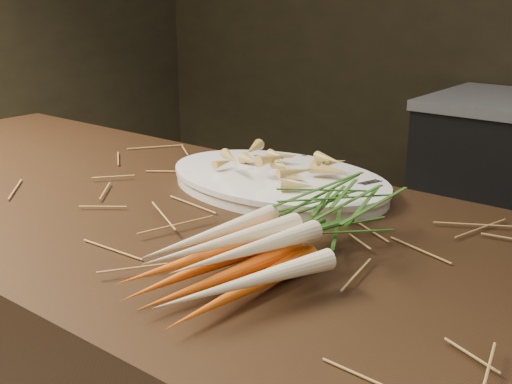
{
  "coord_description": "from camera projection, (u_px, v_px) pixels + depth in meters",
  "views": [
    {
      "loc": [
        0.47,
        -0.4,
        1.25
      ],
      "look_at": [
        -0.11,
        0.31,
        0.96
      ],
      "focal_mm": 45.0,
      "sensor_mm": 36.0,
      "label": 1
    }
  ],
  "objects": [
    {
      "name": "root_veg_bunch",
      "position": [
        299.0,
        232.0,
        0.86
      ],
      "size": [
        0.19,
        0.47,
        0.09
      ],
      "rotation": [
        0.0,
        0.0,
        -0.14
      ],
      "color": "#D64500",
      "rests_on": "main_counter"
    },
    {
      "name": "serving_fork",
      "position": [
        343.0,
        196.0,
        1.06
      ],
      "size": [
        0.07,
        0.16,
        0.0
      ],
      "primitive_type": "cube",
      "rotation": [
        0.0,
        0.0,
        -0.33
      ],
      "color": "silver",
      "rests_on": "serving_platter"
    },
    {
      "name": "serving_platter",
      "position": [
        277.0,
        183.0,
        1.17
      ],
      "size": [
        0.45,
        0.31,
        0.02
      ],
      "primitive_type": null,
      "rotation": [
        0.0,
        0.0,
        -0.04
      ],
      "color": "white",
      "rests_on": "main_counter"
    },
    {
      "name": "straw_bedding",
      "position": [
        307.0,
        243.0,
        0.91
      ],
      "size": [
        1.4,
        0.6,
        0.02
      ],
      "primitive_type": null,
      "color": "olive",
      "rests_on": "main_counter"
    },
    {
      "name": "roasted_veg_heap",
      "position": [
        278.0,
        164.0,
        1.16
      ],
      "size": [
        0.22,
        0.16,
        0.05
      ],
      "primitive_type": null,
      "rotation": [
        0.0,
        0.0,
        -0.04
      ],
      "color": "#C59246",
      "rests_on": "serving_platter"
    }
  ]
}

